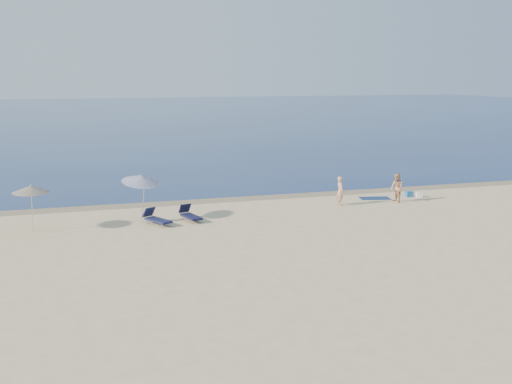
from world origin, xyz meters
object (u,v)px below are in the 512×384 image
(person_left, at_px, (340,191))
(umbrella_near, at_px, (141,179))
(blue_cooler, at_px, (409,194))
(person_right, at_px, (397,188))

(person_left, height_order, umbrella_near, umbrella_near)
(person_left, height_order, blue_cooler, person_left)
(person_right, relative_size, blue_cooler, 3.64)
(umbrella_near, bearing_deg, person_left, -16.13)
(umbrella_near, bearing_deg, person_right, -17.63)
(person_right, distance_m, blue_cooler, 2.03)
(person_left, bearing_deg, blue_cooler, -77.16)
(person_right, bearing_deg, umbrella_near, -92.74)
(blue_cooler, height_order, umbrella_near, umbrella_near)
(person_right, height_order, umbrella_near, umbrella_near)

